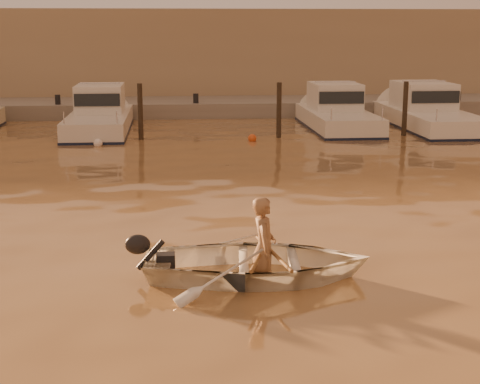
{
  "coord_description": "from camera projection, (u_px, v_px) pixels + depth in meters",
  "views": [
    {
      "loc": [
        0.87,
        -12.61,
        3.98
      ],
      "look_at": [
        2.22,
        1.61,
        0.75
      ],
      "focal_mm": 55.0,
      "sensor_mm": 36.0,
      "label": 1
    }
  ],
  "objects": [
    {
      "name": "quay",
      "position": [
        152.0,
        111.0,
        33.88
      ],
      "size": [
        52.0,
        4.0,
        1.0
      ],
      "primitive_type": "cube",
      "color": "gray",
      "rests_on": "ground_plane"
    },
    {
      "name": "fender_e",
      "position": [
        356.0,
        137.0,
        26.36
      ],
      "size": [
        0.3,
        0.3,
        0.3
      ],
      "primitive_type": "sphere",
      "color": "silver",
      "rests_on": "ground_plane"
    },
    {
      "name": "outboard_motor",
      "position": [
        165.0,
        262.0,
        11.82
      ],
      "size": [
        0.93,
        0.47,
        0.7
      ],
      "primitive_type": null,
      "rotation": [
        0.0,
        0.0,
        -0.08
      ],
      "color": "black",
      "rests_on": "dinghy"
    },
    {
      "name": "moored_boat_5",
      "position": [
        429.0,
        112.0,
        29.47
      ],
      "size": [
        2.51,
        8.33,
        1.75
      ],
      "primitive_type": null,
      "color": "white",
      "rests_on": "ground_plane"
    },
    {
      "name": "moored_boat_2",
      "position": [
        99.0,
        115.0,
        28.27
      ],
      "size": [
        2.23,
        7.49,
        1.75
      ],
      "primitive_type": null,
      "color": "silver",
      "rests_on": "ground_plane"
    },
    {
      "name": "dinghy",
      "position": [
        258.0,
        263.0,
        11.84
      ],
      "size": [
        3.85,
        2.9,
        0.75
      ],
      "primitive_type": "imported",
      "rotation": [
        0.0,
        0.0,
        1.49
      ],
      "color": "white",
      "rests_on": "ground_plane"
    },
    {
      "name": "oar_port",
      "position": [
        273.0,
        253.0,
        11.81
      ],
      "size": [
        0.32,
        2.09,
        0.13
      ],
      "primitive_type": "cylinder",
      "rotation": [
        1.54,
        0.0,
        0.13
      ],
      "color": "brown",
      "rests_on": "dinghy"
    },
    {
      "name": "waterfront_building",
      "position": [
        153.0,
        57.0,
        38.73
      ],
      "size": [
        46.0,
        7.0,
        4.8
      ],
      "primitive_type": "cube",
      "color": "#9E8466",
      "rests_on": "quay"
    },
    {
      "name": "moored_boat_4",
      "position": [
        338.0,
        113.0,
        29.13
      ],
      "size": [
        2.32,
        7.12,
        1.75
      ],
      "primitive_type": null,
      "color": "silver",
      "rests_on": "ground_plane"
    },
    {
      "name": "oar_starboard",
      "position": [
        261.0,
        253.0,
        11.81
      ],
      "size": [
        0.59,
        2.05,
        0.13
      ],
      "primitive_type": "cylinder",
      "rotation": [
        1.54,
        0.0,
        -0.26
      ],
      "color": "brown",
      "rests_on": "dinghy"
    },
    {
      "name": "ground_plane",
      "position": [
        124.0,
        256.0,
        13.04
      ],
      "size": [
        160.0,
        160.0,
        0.0
      ],
      "primitive_type": "plane",
      "color": "brown",
      "rests_on": "ground"
    },
    {
      "name": "piling_2",
      "position": [
        140.0,
        114.0,
        26.22
      ],
      "size": [
        0.18,
        0.18,
        2.2
      ],
      "primitive_type": "cylinder",
      "color": "#2D2319",
      "rests_on": "ground_plane"
    },
    {
      "name": "fender_c",
      "position": [
        98.0,
        143.0,
        24.96
      ],
      "size": [
        0.3,
        0.3,
        0.3
      ],
      "primitive_type": "sphere",
      "color": "white",
      "rests_on": "ground_plane"
    },
    {
      "name": "fender_d",
      "position": [
        252.0,
        138.0,
        26.02
      ],
      "size": [
        0.3,
        0.3,
        0.3
      ],
      "primitive_type": "sphere",
      "color": "#CE4B18",
      "rests_on": "ground_plane"
    },
    {
      "name": "piling_4",
      "position": [
        405.0,
        112.0,
        27.12
      ],
      "size": [
        0.18,
        0.18,
        2.2
      ],
      "primitive_type": "cylinder",
      "color": "#2D2319",
      "rests_on": "ground_plane"
    },
    {
      "name": "piling_3",
      "position": [
        279.0,
        113.0,
        26.68
      ],
      "size": [
        0.18,
        0.18,
        2.2
      ],
      "primitive_type": "cylinder",
      "color": "#2D2319",
      "rests_on": "ground_plane"
    },
    {
      "name": "person",
      "position": [
        264.0,
        247.0,
        11.78
      ],
      "size": [
        0.44,
        0.63,
        1.64
      ],
      "primitive_type": "imported",
      "rotation": [
        0.0,
        0.0,
        1.49
      ],
      "color": "#926B49",
      "rests_on": "dinghy"
    }
  ]
}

